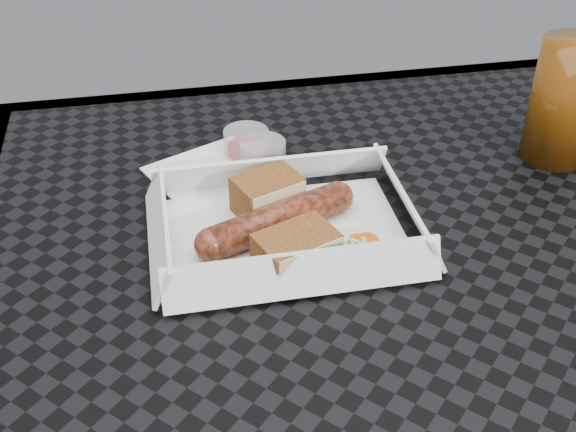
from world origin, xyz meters
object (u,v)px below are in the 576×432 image
object	(u,v)px
food_tray	(286,234)
bratwurst	(277,220)
patio_table	(390,328)
drink_glass	(564,102)

from	to	relation	value
food_tray	bratwurst	size ratio (longest dim) A/B	1.38
patio_table	bratwurst	size ratio (longest dim) A/B	5.00
food_tray	bratwurst	world-z (taller)	bratwurst
patio_table	bratwurst	bearing A→B (deg)	146.58
patio_table	drink_glass	xyz separation A→B (m)	(0.23, 0.15, 0.14)
drink_glass	food_tray	bearing A→B (deg)	-164.59
food_tray	bratwurst	xyz separation A→B (m)	(-0.01, -0.00, 0.02)
food_tray	patio_table	bearing A→B (deg)	-35.95
patio_table	bratwurst	distance (m)	0.15
food_tray	bratwurst	distance (m)	0.02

